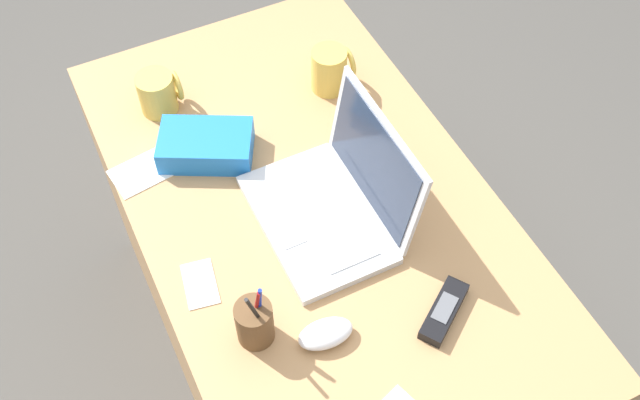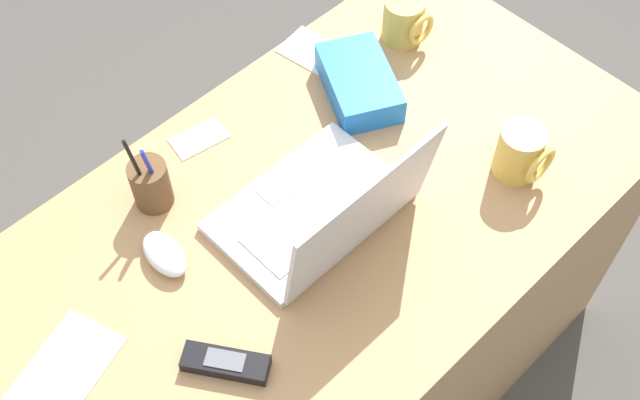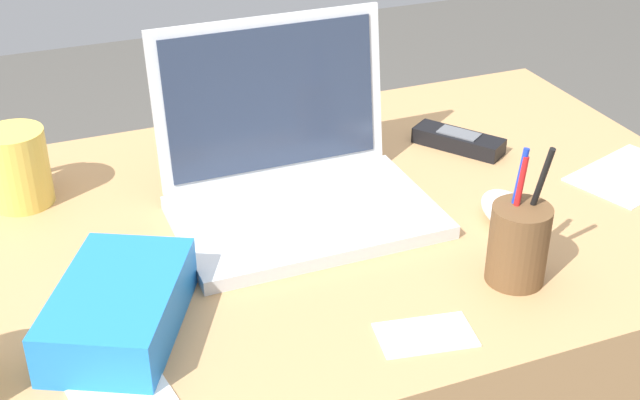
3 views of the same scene
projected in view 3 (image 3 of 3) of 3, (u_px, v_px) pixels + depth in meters
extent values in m
cube|color=silver|center=(306.00, 217.00, 1.12)|extent=(0.33, 0.21, 0.02)
cube|color=silver|center=(300.00, 203.00, 1.13)|extent=(0.27, 0.11, 0.00)
cube|color=silver|center=(326.00, 236.00, 1.06)|extent=(0.09, 0.05, 0.00)
cube|color=silver|center=(271.00, 98.00, 1.17)|extent=(0.32, 0.04, 0.22)
cube|color=#283347|center=(272.00, 99.00, 1.16)|extent=(0.29, 0.03, 0.19)
ellipsoid|color=white|center=(508.00, 211.00, 1.12)|extent=(0.07, 0.11, 0.04)
cylinder|color=#E0BC4C|center=(18.00, 168.00, 1.15)|extent=(0.08, 0.08, 0.11)
torus|color=#E0BC4C|center=(14.00, 149.00, 1.18)|extent=(0.08, 0.01, 0.08)
cube|color=black|center=(458.00, 141.00, 1.31)|extent=(0.11, 0.14, 0.02)
cube|color=#595B60|center=(459.00, 133.00, 1.31)|extent=(0.06, 0.07, 0.00)
cylinder|color=brown|center=(518.00, 244.00, 0.99)|extent=(0.07, 0.07, 0.10)
cylinder|color=#1933B2|center=(514.00, 207.00, 0.98)|extent=(0.03, 0.01, 0.14)
cylinder|color=black|center=(533.00, 204.00, 0.98)|extent=(0.01, 0.04, 0.15)
cylinder|color=red|center=(515.00, 213.00, 0.98)|extent=(0.03, 0.02, 0.13)
cube|color=blue|center=(119.00, 308.00, 0.92)|extent=(0.20, 0.23, 0.06)
cube|color=white|center=(425.00, 335.00, 0.92)|extent=(0.11, 0.08, 0.00)
cube|color=white|center=(630.00, 175.00, 1.24)|extent=(0.20, 0.16, 0.00)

